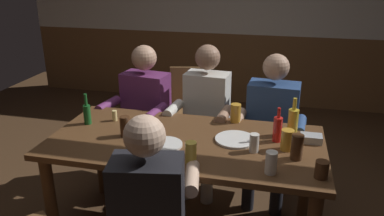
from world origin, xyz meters
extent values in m
cube|color=brown|center=(0.00, 2.90, 0.49)|extent=(6.08, 0.12, 0.97)
cube|color=brown|center=(0.00, -0.10, 0.74)|extent=(1.84, 0.90, 0.04)
cylinder|color=brown|center=(-0.84, -0.47, 0.36)|extent=(0.08, 0.08, 0.72)
cylinder|color=brown|center=(-0.84, 0.27, 0.36)|extent=(0.08, 0.08, 0.72)
cylinder|color=brown|center=(0.84, 0.27, 0.36)|extent=(0.08, 0.08, 0.72)
cube|color=#6B2D66|center=(-0.55, 0.65, 0.72)|extent=(0.42, 0.28, 0.52)
sphere|color=tan|center=(-0.55, 0.65, 1.12)|extent=(0.22, 0.22, 0.22)
cylinder|color=#2D4C84|center=(-0.47, 0.49, 0.48)|extent=(0.19, 0.42, 0.13)
cylinder|color=#2D4C84|center=(-0.68, 0.52, 0.48)|extent=(0.19, 0.42, 0.13)
cylinder|color=#2D4C84|center=(-0.50, 0.29, 0.21)|extent=(0.10, 0.10, 0.42)
cylinder|color=#2D4C84|center=(-0.71, 0.32, 0.21)|extent=(0.10, 0.10, 0.42)
cylinder|color=#6B2D66|center=(-0.36, 0.37, 0.75)|extent=(0.12, 0.29, 0.08)
cylinder|color=#6B2D66|center=(-0.81, 0.44, 0.75)|extent=(0.12, 0.29, 0.08)
cube|color=silver|center=(0.00, 0.65, 0.74)|extent=(0.38, 0.25, 0.56)
sphere|color=#9E755B|center=(0.00, 0.65, 1.15)|extent=(0.21, 0.21, 0.21)
cylinder|color=silver|center=(0.09, 0.51, 0.48)|extent=(0.16, 0.38, 0.13)
cylinder|color=silver|center=(-0.11, 0.53, 0.48)|extent=(0.16, 0.38, 0.13)
cylinder|color=silver|center=(0.07, 0.33, 0.21)|extent=(0.10, 0.10, 0.42)
cylinder|color=silver|center=(-0.13, 0.34, 0.21)|extent=(0.10, 0.10, 0.42)
cylinder|color=#9E755B|center=(0.19, 0.38, 0.77)|extent=(0.10, 0.29, 0.08)
cylinder|color=silver|center=(-0.23, 0.42, 0.77)|extent=(0.10, 0.29, 0.08)
cube|color=#2D4C84|center=(0.55, 0.65, 0.72)|extent=(0.42, 0.27, 0.51)
sphere|color=tan|center=(0.55, 0.65, 1.11)|extent=(0.21, 0.21, 0.21)
cylinder|color=black|center=(0.65, 0.50, 0.48)|extent=(0.16, 0.42, 0.13)
cylinder|color=black|center=(0.43, 0.51, 0.48)|extent=(0.16, 0.42, 0.13)
cylinder|color=black|center=(0.64, 0.29, 0.21)|extent=(0.10, 0.10, 0.42)
cylinder|color=black|center=(0.41, 0.31, 0.21)|extent=(0.10, 0.10, 0.42)
cylinder|color=#2D4C84|center=(0.76, 0.37, 0.74)|extent=(0.10, 0.29, 0.08)
cylinder|color=tan|center=(0.30, 0.41, 0.74)|extent=(0.10, 0.29, 0.08)
cube|color=black|center=(0.00, -0.85, 0.73)|extent=(0.39, 0.29, 0.54)
sphere|color=beige|center=(0.00, -0.85, 1.13)|extent=(0.20, 0.20, 0.20)
cylinder|color=black|center=(-0.25, -0.63, 0.75)|extent=(0.13, 0.29, 0.08)
cylinder|color=beige|center=(0.16, -0.56, 0.75)|extent=(0.13, 0.29, 0.08)
cube|color=brown|center=(-0.28, 1.13, 0.45)|extent=(0.53, 0.53, 0.02)
cube|color=brown|center=(-0.32, 1.33, 0.67)|extent=(0.39, 0.12, 0.42)
cylinder|color=brown|center=(-0.05, 0.99, 0.22)|extent=(0.04, 0.04, 0.44)
cylinder|color=brown|center=(-0.42, 0.91, 0.22)|extent=(0.04, 0.04, 0.44)
cylinder|color=brown|center=(-0.13, 1.36, 0.22)|extent=(0.04, 0.04, 0.44)
cylinder|color=brown|center=(-0.50, 1.28, 0.22)|extent=(0.04, 0.04, 0.44)
cylinder|color=#F9E08C|center=(-0.60, 0.10, 0.80)|extent=(0.04, 0.04, 0.08)
cube|color=#B2B7BC|center=(0.82, 0.06, 0.79)|extent=(0.14, 0.10, 0.05)
cylinder|color=white|center=(-0.11, -0.22, 0.77)|extent=(0.23, 0.23, 0.01)
cylinder|color=white|center=(0.33, -0.03, 0.77)|extent=(0.28, 0.28, 0.01)
cylinder|color=red|center=(0.60, 0.02, 0.84)|extent=(0.06, 0.06, 0.17)
cylinder|color=red|center=(0.60, 0.02, 0.96)|extent=(0.02, 0.02, 0.07)
cylinder|color=#195923|center=(-0.77, 0.00, 0.83)|extent=(0.05, 0.05, 0.14)
cylinder|color=#195923|center=(-0.77, 0.00, 0.95)|extent=(0.02, 0.02, 0.09)
cylinder|color=gold|center=(0.70, 0.15, 0.85)|extent=(0.07, 0.07, 0.18)
cylinder|color=gold|center=(0.70, 0.15, 0.98)|extent=(0.03, 0.03, 0.08)
cylinder|color=gold|center=(0.29, 0.29, 0.83)|extent=(0.08, 0.08, 0.14)
cylinder|color=gold|center=(0.66, -0.09, 0.83)|extent=(0.08, 0.08, 0.14)
cylinder|color=#4C2D19|center=(0.72, -0.20, 0.84)|extent=(0.07, 0.07, 0.16)
cylinder|color=#4C2D19|center=(-0.41, -0.14, 0.83)|extent=(0.07, 0.07, 0.14)
cylinder|color=white|center=(0.46, -0.16, 0.82)|extent=(0.06, 0.06, 0.12)
cylinder|color=#E5C64C|center=(0.11, -0.40, 0.83)|extent=(0.07, 0.07, 0.14)
cylinder|color=#4C2D19|center=(0.85, -0.40, 0.81)|extent=(0.08, 0.08, 0.10)
cylinder|color=white|center=(0.58, -0.41, 0.83)|extent=(0.07, 0.07, 0.13)
camera|label=1|loc=(0.59, -2.35, 1.87)|focal=35.81mm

